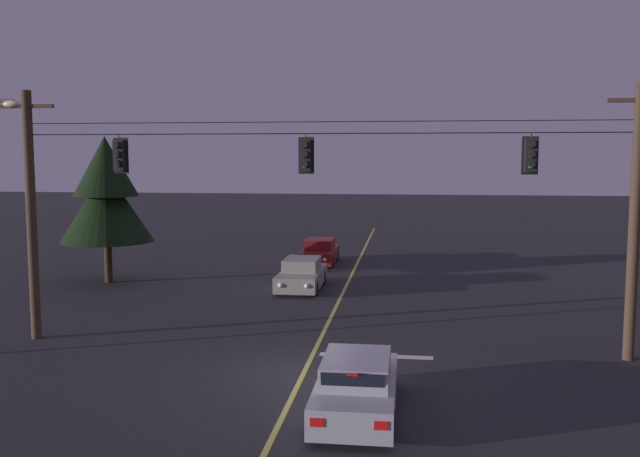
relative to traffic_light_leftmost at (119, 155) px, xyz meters
The scene contains 11 objects.
ground_plane 9.01m from the traffic_light_leftmost, 22.09° to the right, with size 180.00×180.00×0.00m, color #28282B.
lane_centre_stripe 10.53m from the traffic_light_leftmost, 43.98° to the left, with size 0.14×60.00×0.01m, color #D1C64C.
stop_bar_paint 10.12m from the traffic_light_leftmost, ahead, with size 3.40×0.36×0.01m, color silver.
signal_span_assembly 6.49m from the traffic_light_leftmost, ahead, with size 20.35×0.32×8.04m.
traffic_light_leftmost is the anchor object (origin of this frame).
traffic_light_left_inner 5.93m from the traffic_light_leftmost, ahead, with size 0.48×0.41×1.22m.
traffic_light_centre 12.55m from the traffic_light_leftmost, ahead, with size 0.48×0.41×1.22m.
car_waiting_near_lane 10.91m from the traffic_light_leftmost, 33.74° to the right, with size 1.80×4.33×1.39m.
car_oncoming_lead 11.66m from the traffic_light_leftmost, 65.41° to the left, with size 1.80×4.42×1.39m.
car_oncoming_trailing 18.09m from the traffic_light_leftmost, 76.04° to the left, with size 1.80×4.42×1.39m.
tree_verge_near 11.22m from the traffic_light_leftmost, 116.95° to the left, with size 4.30×4.30×6.89m.
Camera 1 is at (2.81, -18.11, 5.95)m, focal length 38.50 mm.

